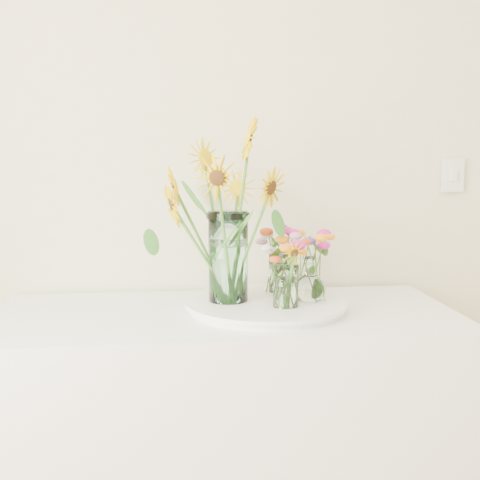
{
  "coord_description": "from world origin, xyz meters",
  "views": [
    {
      "loc": [
        -0.58,
        0.16,
        1.37
      ],
      "look_at": [
        -0.38,
        1.96,
        1.11
      ],
      "focal_mm": 45.0,
      "sensor_mm": 36.0,
      "label": 1
    }
  ],
  "objects": [
    {
      "name": "sunflower_bouquet",
      "position": [
        -0.42,
        1.95,
        1.2
      ],
      "size": [
        0.89,
        0.89,
        0.55
      ],
      "primitive_type": null,
      "rotation": [
        0.0,
        0.0,
        0.32
      ],
      "color": "#E8BB04",
      "rests_on": "tray"
    },
    {
      "name": "mason_jar",
      "position": [
        -0.42,
        1.95,
        1.06
      ],
      "size": [
        0.15,
        0.15,
        0.28
      ],
      "primitive_type": "cylinder",
      "rotation": [
        0.0,
        0.0,
        0.32
      ],
      "color": "#B5F2E7",
      "rests_on": "tray"
    },
    {
      "name": "counter",
      "position": [
        -0.43,
        1.93,
        0.45
      ],
      "size": [
        1.4,
        0.6,
        0.9
      ],
      "primitive_type": "cube",
      "color": "white",
      "rests_on": "ground_plane"
    },
    {
      "name": "small_vase_a",
      "position": [
        -0.26,
        1.86,
        0.99
      ],
      "size": [
        0.1,
        0.1,
        0.13
      ],
      "primitive_type": "cylinder",
      "rotation": [
        0.0,
        0.0,
        -0.41
      ],
      "color": "white",
      "rests_on": "tray"
    },
    {
      "name": "wildflower_posy_b",
      "position": [
        -0.17,
        1.93,
        1.04
      ],
      "size": [
        0.19,
        0.19,
        0.23
      ],
      "primitive_type": null,
      "color": "orange",
      "rests_on": "tray"
    },
    {
      "name": "wildflower_posy_a",
      "position": [
        -0.26,
        1.86,
        1.03
      ],
      "size": [
        0.19,
        0.19,
        0.22
      ],
      "primitive_type": null,
      "color": "orange",
      "rests_on": "tray"
    },
    {
      "name": "small_vase_b",
      "position": [
        -0.17,
        1.93,
        1.0
      ],
      "size": [
        0.12,
        0.12,
        0.14
      ],
      "primitive_type": null,
      "rotation": [
        0.0,
        0.0,
        0.29
      ],
      "color": "white",
      "rests_on": "tray"
    },
    {
      "name": "small_vase_c",
      "position": [
        -0.24,
        2.05,
        0.99
      ],
      "size": [
        0.08,
        0.08,
        0.13
      ],
      "primitive_type": "cylinder",
      "rotation": [
        0.0,
        0.0,
        -0.03
      ],
      "color": "white",
      "rests_on": "tray"
    },
    {
      "name": "wildflower_posy_c",
      "position": [
        -0.24,
        2.05,
        1.04
      ],
      "size": [
        0.19,
        0.19,
        0.22
      ],
      "primitive_type": null,
      "color": "orange",
      "rests_on": "tray"
    },
    {
      "name": "tray",
      "position": [
        -0.31,
        1.94,
        0.91
      ],
      "size": [
        0.47,
        0.47,
        0.02
      ],
      "primitive_type": "cylinder",
      "color": "white",
      "rests_on": "counter"
    }
  ]
}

